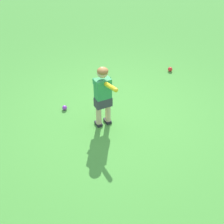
{
  "coord_description": "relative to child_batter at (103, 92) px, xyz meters",
  "views": [
    {
      "loc": [
        2.13,
        3.71,
        3.2
      ],
      "look_at": [
        0.35,
        0.45,
        0.45
      ],
      "focal_mm": 48.13,
      "sensor_mm": 36.0,
      "label": 1
    }
  ],
  "objects": [
    {
      "name": "ground_plane",
      "position": [
        -0.35,
        -0.16,
        -0.65
      ],
      "size": [
        40.0,
        40.0,
        0.0
      ],
      "primitive_type": "plane",
      "color": "#479338"
    },
    {
      "name": "child_batter",
      "position": [
        0.0,
        0.0,
        0.0
      ],
      "size": [
        0.33,
        0.63,
        1.08
      ],
      "color": "#232328",
      "rests_on": "ground"
    },
    {
      "name": "play_ball_near_batter",
      "position": [
        0.43,
        -0.71,
        -0.61
      ],
      "size": [
        0.09,
        0.09,
        0.09
      ],
      "primitive_type": "sphere",
      "color": "purple",
      "rests_on": "ground"
    },
    {
      "name": "play_ball_behind_batter",
      "position": [
        -2.13,
        -0.95,
        -0.6
      ],
      "size": [
        0.1,
        0.1,
        0.1
      ],
      "primitive_type": "sphere",
      "color": "red",
      "rests_on": "ground"
    }
  ]
}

